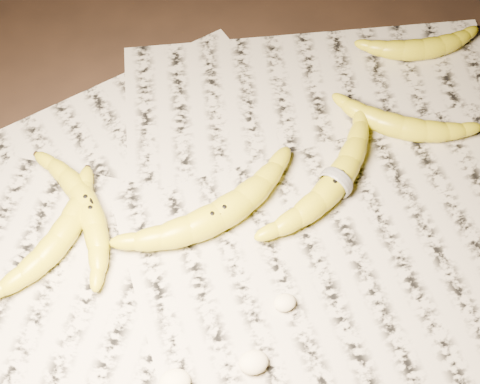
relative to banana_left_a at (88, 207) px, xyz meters
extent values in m
plane|color=black|center=(0.16, -0.07, -0.02)|extent=(3.00, 3.00, 0.00)
cube|color=#B3AC9A|center=(0.18, -0.09, -0.02)|extent=(0.90, 0.70, 0.01)
torus|color=white|center=(0.32, -0.04, 0.00)|extent=(0.03, 0.04, 0.05)
ellipsoid|color=beige|center=(0.06, -0.24, -0.01)|extent=(0.04, 0.03, 0.02)
ellipsoid|color=beige|center=(0.15, -0.24, -0.01)|extent=(0.03, 0.03, 0.02)
ellipsoid|color=beige|center=(0.21, -0.18, -0.01)|extent=(0.03, 0.02, 0.02)
camera|label=1|loc=(0.08, -0.46, 0.73)|focal=50.00mm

